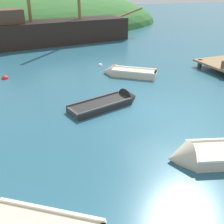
# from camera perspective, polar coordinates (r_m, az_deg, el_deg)

# --- Properties ---
(ground_plane) EXTENTS (120.00, 120.00, 0.00)m
(ground_plane) POSITION_cam_1_polar(r_m,az_deg,el_deg) (11.96, 8.68, 0.72)
(ground_plane) COLOR #285B70
(sailing_ship) EXTENTS (16.65, 4.73, 11.21)m
(sailing_ship) POSITION_cam_1_polar(r_m,az_deg,el_deg) (26.04, -12.43, 16.01)
(sailing_ship) COLOR black
(sailing_ship) RESTS_ON ground
(rowboat_outer_right) EXTENTS (3.71, 1.93, 1.04)m
(rowboat_outer_right) POSITION_cam_1_polar(r_m,az_deg,el_deg) (12.19, -0.09, 1.96)
(rowboat_outer_right) COLOR black
(rowboat_outer_right) RESTS_ON ground
(rowboat_outer_left) EXTENTS (3.73, 2.23, 1.16)m
(rowboat_outer_left) POSITION_cam_1_polar(r_m,az_deg,el_deg) (9.06, 21.34, -8.95)
(rowboat_outer_left) COLOR beige
(rowboat_outer_left) RESTS_ON ground
(rowboat_near_dock) EXTENTS (3.17, 2.85, 0.95)m
(rowboat_near_dock) POSITION_cam_1_polar(r_m,az_deg,el_deg) (16.23, 3.14, 8.33)
(rowboat_near_dock) COLOR beige
(rowboat_near_dock) RESTS_ON ground
(buoy_red) EXTENTS (0.41, 0.41, 0.41)m
(buoy_red) POSITION_cam_1_polar(r_m,az_deg,el_deg) (16.89, -22.11, 6.67)
(buoy_red) COLOR red
(buoy_red) RESTS_ON ground
(buoy_orange) EXTENTS (0.33, 0.33, 0.33)m
(buoy_orange) POSITION_cam_1_polar(r_m,az_deg,el_deg) (18.08, 0.77, 9.77)
(buoy_orange) COLOR orange
(buoy_orange) RESTS_ON ground
(buoy_white) EXTENTS (0.33, 0.33, 0.33)m
(buoy_white) POSITION_cam_1_polar(r_m,az_deg,el_deg) (18.32, -2.56, 9.97)
(buoy_white) COLOR white
(buoy_white) RESTS_ON ground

